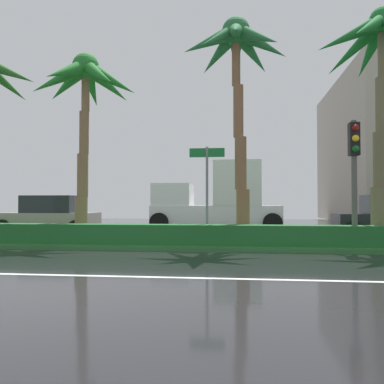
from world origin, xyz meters
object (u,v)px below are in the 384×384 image
(traffic_signal_median_right, at_px, (354,159))
(street_name_sign, at_px, (207,181))
(palm_tree_centre_right, at_px, (384,59))
(car_in_traffic_leading, at_px, (50,216))
(palm_tree_centre_left, at_px, (86,89))
(palm_tree_centre, at_px, (237,57))
(box_truck_lead, at_px, (218,200))

(traffic_signal_median_right, xyz_separation_m, street_name_sign, (-4.32, 0.40, -0.59))
(palm_tree_centre_right, distance_m, car_in_traffic_leading, 14.57)
(palm_tree_centre_left, distance_m, palm_tree_centre, 5.22)
(palm_tree_centre, xyz_separation_m, box_truck_lead, (-1.02, 7.61, -4.54))
(palm_tree_centre_left, distance_m, traffic_signal_median_right, 9.01)
(palm_tree_centre_right, xyz_separation_m, car_in_traffic_leading, (-12.99, 4.19, -5.10))
(traffic_signal_median_right, relative_size, car_in_traffic_leading, 0.85)
(palm_tree_centre_left, bearing_deg, traffic_signal_median_right, -7.46)
(car_in_traffic_leading, bearing_deg, street_name_sign, 147.08)
(palm_tree_centre_left, xyz_separation_m, box_truck_lead, (4.13, 7.31, -3.75))
(street_name_sign, height_order, box_truck_lead, box_truck_lead)
(palm_tree_centre_left, distance_m, palm_tree_centre_right, 9.78)
(street_name_sign, relative_size, car_in_traffic_leading, 0.70)
(palm_tree_centre, height_order, box_truck_lead, palm_tree_centre)
(palm_tree_centre, bearing_deg, street_name_sign, -155.77)
(palm_tree_centre_left, relative_size, street_name_sign, 2.13)
(palm_tree_centre, relative_size, palm_tree_centre_right, 0.97)
(palm_tree_centre_right, height_order, car_in_traffic_leading, palm_tree_centre_right)
(traffic_signal_median_right, bearing_deg, car_in_traffic_leading, 156.05)
(palm_tree_centre, distance_m, street_name_sign, 4.13)
(palm_tree_centre_left, height_order, car_in_traffic_leading, palm_tree_centre_left)
(palm_tree_centre_right, bearing_deg, street_name_sign, -173.41)
(palm_tree_centre_right, height_order, traffic_signal_median_right, palm_tree_centre_right)
(palm_tree_centre, xyz_separation_m, car_in_traffic_leading, (-8.38, 4.41, -5.26))
(palm_tree_centre, distance_m, traffic_signal_median_right, 4.89)
(palm_tree_centre, relative_size, traffic_signal_median_right, 1.98)
(palm_tree_centre_right, xyz_separation_m, traffic_signal_median_right, (-1.21, -1.04, -3.26))
(box_truck_lead, bearing_deg, palm_tree_centre_left, 60.56)
(box_truck_lead, bearing_deg, palm_tree_centre_right, 127.30)
(palm_tree_centre_left, height_order, palm_tree_centre, palm_tree_centre)
(car_in_traffic_leading, bearing_deg, palm_tree_centre, 152.24)
(street_name_sign, bearing_deg, palm_tree_centre_right, 6.59)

